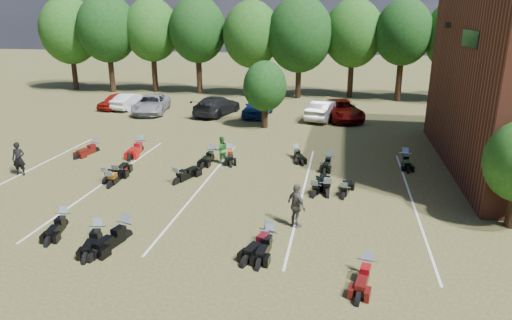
% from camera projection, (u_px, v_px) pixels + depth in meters
% --- Properties ---
extents(ground, '(160.00, 160.00, 0.00)m').
position_uv_depth(ground, '(249.00, 216.00, 19.25)').
color(ground, brown).
rests_on(ground, ground).
extents(car_0, '(2.26, 4.15, 1.34)m').
position_uv_depth(car_0, '(116.00, 101.00, 40.68)').
color(car_0, maroon).
rests_on(car_0, ground).
extents(car_1, '(2.39, 4.48, 1.40)m').
position_uv_depth(car_1, '(132.00, 101.00, 40.52)').
color(car_1, silver).
rests_on(car_1, ground).
extents(car_2, '(3.57, 5.86, 1.52)m').
position_uv_depth(car_2, '(151.00, 104.00, 38.85)').
color(car_2, gray).
rests_on(car_2, ground).
extents(car_3, '(3.40, 5.77, 1.57)m').
position_uv_depth(car_3, '(217.00, 105.00, 38.16)').
color(car_3, black).
rests_on(car_3, ground).
extents(car_4, '(2.18, 4.80, 1.60)m').
position_uv_depth(car_4, '(258.00, 106.00, 37.74)').
color(car_4, navy).
rests_on(car_4, ground).
extents(car_5, '(2.95, 5.07, 1.58)m').
position_uv_depth(car_5, '(324.00, 110.00, 36.41)').
color(car_5, '#9F9E9A').
rests_on(car_5, ground).
extents(car_6, '(4.09, 6.07, 1.54)m').
position_uv_depth(car_6, '(342.00, 110.00, 36.45)').
color(car_6, '#4F0604').
rests_on(car_6, ground).
extents(car_7, '(2.50, 5.49, 1.56)m').
position_uv_depth(car_7, '(489.00, 113.00, 35.28)').
color(car_7, '#3C3D42').
rests_on(car_7, ground).
extents(person_black, '(0.74, 0.59, 1.79)m').
position_uv_depth(person_black, '(19.00, 159.00, 23.86)').
color(person_black, black).
rests_on(person_black, ground).
extents(person_green, '(0.95, 0.87, 1.58)m').
position_uv_depth(person_green, '(221.00, 150.00, 25.83)').
color(person_green, '#286A28').
rests_on(person_green, ground).
extents(person_grey, '(1.05, 1.09, 1.83)m').
position_uv_depth(person_grey, '(297.00, 206.00, 18.05)').
color(person_grey, '#534F47').
rests_on(person_grey, ground).
extents(motorcycle_1, '(1.04, 2.16, 1.15)m').
position_uv_depth(motorcycle_1, '(65.00, 226.00, 18.34)').
color(motorcycle_1, black).
rests_on(motorcycle_1, ground).
extents(motorcycle_2, '(1.12, 2.21, 1.18)m').
position_uv_depth(motorcycle_2, '(99.00, 240.00, 17.24)').
color(motorcycle_2, black).
rests_on(motorcycle_2, ground).
extents(motorcycle_3, '(1.24, 2.46, 1.31)m').
position_uv_depth(motorcycle_3, '(126.00, 238.00, 17.39)').
color(motorcycle_3, black).
rests_on(motorcycle_3, ground).
extents(motorcycle_4, '(0.83, 2.15, 1.18)m').
position_uv_depth(motorcycle_4, '(269.00, 246.00, 16.79)').
color(motorcycle_4, black).
rests_on(motorcycle_4, ground).
extents(motorcycle_5, '(1.37, 2.33, 1.24)m').
position_uv_depth(motorcycle_5, '(267.00, 245.00, 16.89)').
color(motorcycle_5, black).
rests_on(motorcycle_5, ground).
extents(motorcycle_6, '(1.06, 2.19, 1.17)m').
position_uv_depth(motorcycle_6, '(366.00, 276.00, 14.90)').
color(motorcycle_6, '#4A0C0A').
rests_on(motorcycle_6, ground).
extents(motorcycle_7, '(0.82, 2.17, 1.18)m').
position_uv_depth(motorcycle_7, '(106.00, 182.00, 23.08)').
color(motorcycle_7, maroon).
rests_on(motorcycle_7, ground).
extents(motorcycle_8, '(0.85, 2.26, 1.23)m').
position_uv_depth(motorcycle_8, '(111.00, 187.00, 22.49)').
color(motorcycle_8, black).
rests_on(motorcycle_8, ground).
extents(motorcycle_9, '(1.01, 2.32, 1.25)m').
position_uv_depth(motorcycle_9, '(117.00, 181.00, 23.35)').
color(motorcycle_9, black).
rests_on(motorcycle_9, ground).
extents(motorcycle_10, '(1.42, 2.37, 1.26)m').
position_uv_depth(motorcycle_10, '(177.00, 184.00, 22.93)').
color(motorcycle_10, black).
rests_on(motorcycle_10, ground).
extents(motorcycle_11, '(1.15, 2.48, 1.33)m').
position_uv_depth(motorcycle_11, '(327.00, 196.00, 21.41)').
color(motorcycle_11, black).
rests_on(motorcycle_11, ground).
extents(motorcycle_12, '(1.21, 2.26, 1.20)m').
position_uv_depth(motorcycle_12, '(314.00, 196.00, 21.33)').
color(motorcycle_12, black).
rests_on(motorcycle_12, ground).
extents(motorcycle_13, '(1.00, 2.11, 1.13)m').
position_uv_depth(motorcycle_13, '(343.00, 198.00, 21.15)').
color(motorcycle_13, black).
rests_on(motorcycle_13, ground).
extents(motorcycle_14, '(1.12, 2.22, 1.19)m').
position_uv_depth(motorcycle_14, '(96.00, 152.00, 28.17)').
color(motorcycle_14, '#4C0E0A').
rests_on(motorcycle_14, ground).
extents(motorcycle_15, '(1.01, 2.56, 1.40)m').
position_uv_depth(motorcycle_15, '(141.00, 151.00, 28.30)').
color(motorcycle_15, '#A10D0B').
rests_on(motorcycle_15, ground).
extents(motorcycle_16, '(0.80, 2.23, 1.23)m').
position_uv_depth(motorcycle_16, '(212.00, 159.00, 26.69)').
color(motorcycle_16, black).
rests_on(motorcycle_16, ground).
extents(motorcycle_17, '(1.23, 2.25, 1.20)m').
position_uv_depth(motorcycle_17, '(230.00, 158.00, 26.99)').
color(motorcycle_17, black).
rests_on(motorcycle_17, ground).
extents(motorcycle_18, '(0.88, 2.08, 1.13)m').
position_uv_depth(motorcycle_18, '(329.00, 165.00, 25.69)').
color(motorcycle_18, black).
rests_on(motorcycle_18, ground).
extents(motorcycle_19, '(1.28, 2.11, 1.12)m').
position_uv_depth(motorcycle_19, '(296.00, 157.00, 27.10)').
color(motorcycle_19, black).
rests_on(motorcycle_19, ground).
extents(motorcycle_20, '(0.70, 2.19, 1.22)m').
position_uv_depth(motorcycle_20, '(404.00, 163.00, 26.06)').
color(motorcycle_20, black).
rests_on(motorcycle_20, ground).
extents(tree_line, '(56.00, 6.00, 9.79)m').
position_uv_depth(tree_line, '(299.00, 33.00, 44.58)').
color(tree_line, black).
rests_on(tree_line, ground).
extents(young_tree_midfield, '(3.20, 3.20, 4.70)m').
position_uv_depth(young_tree_midfield, '(265.00, 86.00, 33.14)').
color(young_tree_midfield, black).
rests_on(young_tree_midfield, ground).
extents(parking_lines, '(20.10, 14.00, 0.01)m').
position_uv_depth(parking_lines, '(202.00, 186.00, 22.59)').
color(parking_lines, silver).
rests_on(parking_lines, ground).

